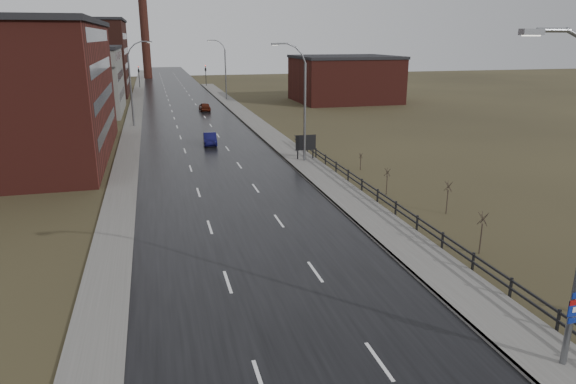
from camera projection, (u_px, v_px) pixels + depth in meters
road at (194, 126)px, 70.71m from camera, size 14.00×300.00×0.06m
sidewalk_right at (305, 164)px, 49.63m from camera, size 3.20×180.00×0.18m
curb_right at (290, 164)px, 49.26m from camera, size 0.16×180.00×0.18m
sidewalk_left at (132, 129)px, 68.71m from camera, size 2.40×260.00×0.12m
warehouse_mid at (68, 80)px, 81.49m from camera, size 16.32×20.40×10.50m
warehouse_far at (62, 57)px, 107.33m from camera, size 26.52×24.48×15.50m
building_right at (345, 79)px, 97.21m from camera, size 18.36×16.32×8.50m
smokestack at (144, 24)px, 148.10m from camera, size 2.70×2.70×30.70m
streetlight_right_mid at (302, 103)px, 48.87m from camera, size 3.36×0.28×11.35m
streetlight_left at (133, 83)px, 69.01m from camera, size 3.36×0.28×11.35m
streetlight_right_far at (224, 69)px, 98.86m from camera, size 3.36×0.28×11.35m
guardrail at (400, 210)px, 34.41m from camera, size 0.10×53.05×1.10m
shrub_c at (482, 232)px, 28.81m from camera, size 0.58×0.62×2.47m
shrub_d at (448, 197)px, 35.44m from camera, size 0.55×0.58×2.34m
shrub_e at (387, 181)px, 39.86m from camera, size 0.50×0.53×2.10m
shrub_f at (361, 161)px, 47.33m from camera, size 0.39×0.41×1.59m
billboard at (306, 143)px, 50.81m from camera, size 2.08×0.17×2.58m
traffic_light_left at (138, 69)px, 122.99m from camera, size 0.58×2.73×5.30m
traffic_light_right at (205, 68)px, 126.88m from camera, size 0.58×2.73×5.30m
car_near at (210, 139)px, 58.29m from camera, size 1.68×4.18×1.35m
car_far at (205, 107)px, 84.98m from camera, size 1.76×4.22×1.43m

